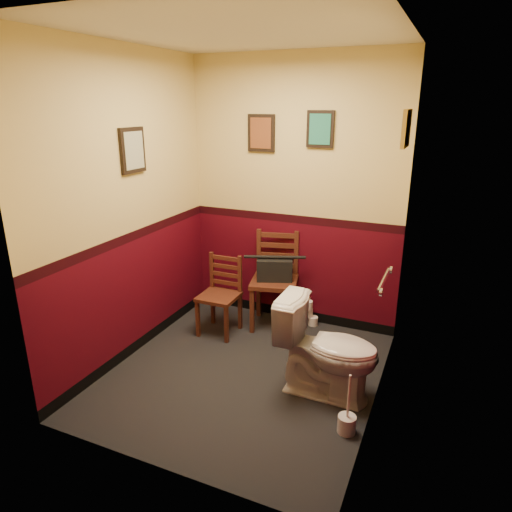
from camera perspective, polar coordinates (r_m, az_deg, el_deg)
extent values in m
cube|color=black|center=(4.10, -1.45, -14.43)|extent=(2.20, 2.40, 0.00)
cube|color=silver|center=(3.47, -1.85, 26.33)|extent=(2.20, 2.40, 0.00)
cube|color=#440611|center=(4.64, 4.75, 7.55)|extent=(2.20, 0.00, 2.70)
cube|color=#440611|center=(2.56, -13.10, -2.04)|extent=(2.20, 0.00, 2.70)
cube|color=#440611|center=(4.13, -15.65, 5.55)|extent=(0.00, 2.40, 2.70)
cube|color=#440611|center=(3.25, 16.22, 2.09)|extent=(0.00, 2.40, 2.70)
cylinder|color=silver|center=(3.62, 15.68, -2.90)|extent=(0.03, 0.50, 0.03)
cylinder|color=silver|center=(3.38, 15.37, -4.39)|extent=(0.02, 0.06, 0.06)
cylinder|color=silver|center=(3.85, 16.53, -1.68)|extent=(0.02, 0.06, 0.06)
cube|color=black|center=(4.67, 0.67, 15.12)|extent=(0.28, 0.03, 0.36)
cube|color=brown|center=(4.65, 0.58, 15.10)|extent=(0.22, 0.01, 0.30)
cube|color=black|center=(4.47, 8.04, 15.43)|extent=(0.26, 0.03, 0.34)
cube|color=#257761|center=(4.45, 7.98, 15.42)|extent=(0.20, 0.01, 0.28)
cube|color=black|center=(4.12, -15.18, 12.63)|extent=(0.03, 0.30, 0.38)
cube|color=#A3A481|center=(4.10, -14.99, 12.63)|extent=(0.01, 0.24, 0.31)
cube|color=olive|center=(3.73, 18.28, 14.90)|extent=(0.03, 0.34, 0.28)
cube|color=#A3A481|center=(3.73, 18.02, 14.92)|extent=(0.01, 0.28, 0.22)
imported|color=white|center=(3.69, 8.94, -11.49)|extent=(0.81, 0.45, 0.79)
cylinder|color=silver|center=(3.51, 11.27, -19.92)|extent=(0.13, 0.13, 0.13)
cylinder|color=silver|center=(3.38, 11.51, -17.02)|extent=(0.02, 0.02, 0.37)
cube|color=#532619|center=(4.59, -4.67, -5.07)|extent=(0.37, 0.37, 0.04)
cube|color=#532619|center=(4.62, -7.29, -7.73)|extent=(0.04, 0.04, 0.40)
cube|color=#532619|center=(4.86, -5.42, -6.22)|extent=(0.04, 0.04, 0.40)
cube|color=#532619|center=(4.48, -3.73, -8.48)|extent=(0.04, 0.04, 0.40)
cube|color=#532619|center=(4.73, -2.00, -6.88)|extent=(0.04, 0.04, 0.40)
cube|color=#532619|center=(4.72, -5.54, -1.82)|extent=(0.04, 0.03, 0.40)
cube|color=#532619|center=(4.58, -2.03, -2.37)|extent=(0.04, 0.03, 0.40)
cube|color=#532619|center=(4.69, -3.78, -3.35)|extent=(0.30, 0.03, 0.04)
cube|color=#532619|center=(4.65, -3.80, -2.34)|extent=(0.30, 0.03, 0.04)
cube|color=#532619|center=(4.62, -3.83, -1.32)|extent=(0.30, 0.03, 0.04)
cube|color=#532619|center=(4.59, -3.85, -0.29)|extent=(0.30, 0.03, 0.04)
cube|color=#532619|center=(4.69, 2.32, -3.22)|extent=(0.55, 0.55, 0.04)
cube|color=#532619|center=(4.63, -0.50, -6.79)|extent=(0.05, 0.05, 0.49)
cube|color=#532619|center=(4.99, 0.34, -4.88)|extent=(0.05, 0.05, 0.49)
cube|color=#532619|center=(4.58, 4.39, -7.14)|extent=(0.05, 0.05, 0.49)
cube|color=#532619|center=(4.94, 4.87, -5.18)|extent=(0.05, 0.05, 0.49)
cube|color=#532619|center=(4.82, 0.37, 0.53)|extent=(0.05, 0.05, 0.49)
cube|color=#532619|center=(4.77, 5.04, 0.27)|extent=(0.05, 0.05, 0.49)
cube|color=#532619|center=(4.83, 2.67, -1.14)|extent=(0.37, 0.11, 0.05)
cube|color=#532619|center=(4.80, 2.69, 0.09)|extent=(0.37, 0.11, 0.05)
cube|color=#532619|center=(4.77, 2.71, 1.34)|extent=(0.37, 0.11, 0.05)
cube|color=#532619|center=(4.73, 2.73, 2.61)|extent=(0.37, 0.11, 0.05)
cube|color=black|center=(4.64, 2.34, -1.70)|extent=(0.40, 0.29, 0.22)
cylinder|color=black|center=(4.59, 2.36, -0.14)|extent=(0.30, 0.14, 0.03)
cylinder|color=silver|center=(4.93, 5.89, -7.84)|extent=(0.10, 0.10, 0.09)
cylinder|color=silver|center=(4.90, 7.13, -8.05)|extent=(0.10, 0.10, 0.09)
cylinder|color=silver|center=(4.87, 6.51, -7.02)|extent=(0.10, 0.10, 0.09)
cylinder|color=silver|center=(4.81, 6.49, -6.12)|extent=(0.10, 0.10, 0.09)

